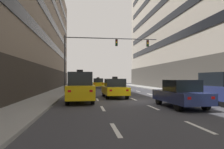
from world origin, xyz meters
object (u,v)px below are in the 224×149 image
car_driving_5 (180,94)px  pedestrian_0 (210,85)px  taxi_driving_4 (98,83)px  taxi_driving_0 (115,88)px  car_driving_1 (79,84)px  car_driving_2 (115,84)px  car_parked_1 (220,88)px  taxi_driving_6 (82,84)px  traffic_signal_0 (98,50)px  taxi_driving_3 (80,87)px

car_driving_5 → pedestrian_0: bearing=46.7°
taxi_driving_4 → pedestrian_0: (9.57, -18.93, 0.21)m
taxi_driving_0 → car_driving_1: car_driving_1 is taller
car_driving_1 → car_driving_5: (6.36, -13.20, -0.21)m
car_driving_2 → car_parked_1: (3.60, -24.77, 0.29)m
taxi_driving_4 → car_driving_5: bearing=-82.7°
car_driving_2 → car_driving_5: car_driving_5 is taller
taxi_driving_6 → pedestrian_0: 22.58m
car_driving_1 → taxi_driving_4: size_ratio=0.93×
car_driving_5 → traffic_signal_0: (-4.06, 13.97, 4.50)m
car_parked_1 → taxi_driving_0: bearing=138.8°
taxi_driving_3 → taxi_driving_4: taxi_driving_3 is taller
taxi_driving_0 → traffic_signal_0: size_ratio=0.39×
car_driving_5 → car_driving_1: bearing=115.7°
taxi_driving_6 → pedestrian_0: taxi_driving_6 is taller
car_driving_5 → taxi_driving_3: bearing=151.0°
taxi_driving_4 → taxi_driving_6: bearing=-177.8°
car_parked_1 → car_driving_1: bearing=128.7°
traffic_signal_0 → pedestrian_0: (10.33, -7.31, -4.25)m
car_parked_1 → taxi_driving_4: bearing=105.2°
taxi_driving_4 → traffic_signal_0: traffic_signal_0 is taller
taxi_driving_3 → car_parked_1: bearing=-13.8°
traffic_signal_0 → taxi_driving_0: bearing=-82.0°
taxi_driving_0 → pedestrian_0: 9.31m
taxi_driving_4 → car_parked_1: bearing=-74.8°
car_driving_5 → taxi_driving_6: 26.23m
car_parked_1 → traffic_signal_0: traffic_signal_0 is taller
taxi_driving_6 → car_parked_1: bearing=-68.6°
car_driving_2 → taxi_driving_3: (-5.86, -22.45, 0.31)m
traffic_signal_0 → taxi_driving_4: bearing=86.2°
car_driving_5 → traffic_signal_0: size_ratio=0.38×
taxi_driving_6 → car_driving_1: bearing=-90.7°
taxi_driving_4 → car_driving_5: (3.30, -25.60, -0.04)m
car_driving_1 → traffic_signal_0: traffic_signal_0 is taller
taxi_driving_4 → traffic_signal_0: 12.47m
taxi_driving_0 → car_driving_1: (-3.33, 6.52, 0.18)m
car_driving_5 → car_parked_1: size_ratio=1.00×
car_driving_1 → car_driving_5: 14.66m
taxi_driving_0 → traffic_signal_0: traffic_signal_0 is taller
car_driving_5 → pedestrian_0: pedestrian_0 is taller
car_driving_2 → taxi_driving_6: bearing=-176.8°
car_parked_1 → traffic_signal_0: size_ratio=0.38×
car_driving_1 → taxi_driving_6: 12.29m
taxi_driving_3 → car_driving_5: bearing=-29.0°
car_parked_1 → traffic_signal_0: (-7.44, 12.91, 4.24)m
car_parked_1 → car_driving_5: bearing=-162.6°
car_driving_5 → car_parked_1: car_parked_1 is taller
taxi_driving_4 → car_parked_1: size_ratio=1.04×
taxi_driving_3 → traffic_signal_0: size_ratio=0.39×
taxi_driving_6 → car_driving_5: bearing=-76.3°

